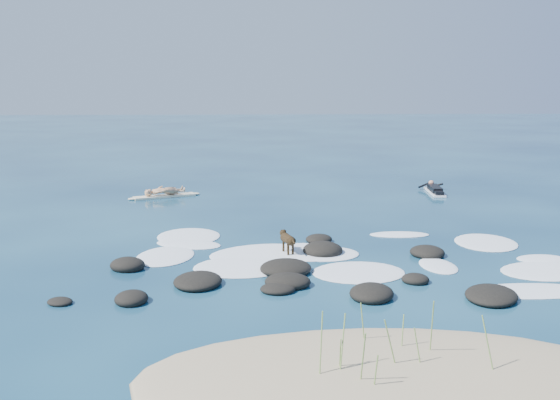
{
  "coord_description": "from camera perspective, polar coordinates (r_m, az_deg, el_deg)",
  "views": [
    {
      "loc": [
        -2.34,
        -18.32,
        5.18
      ],
      "look_at": [
        -1.31,
        4.0,
        0.9
      ],
      "focal_mm": 40.0,
      "sensor_mm": 36.0,
      "label": 1
    }
  ],
  "objects": [
    {
      "name": "dune_grass",
      "position": [
        11.35,
        9.68,
        -12.96
      ],
      "size": [
        3.08,
        2.06,
        1.24
      ],
      "color": "#7DA44F",
      "rests_on": "ground"
    },
    {
      "name": "standing_surfer_rig",
      "position": [
        28.53,
        -10.55,
        1.72
      ],
      "size": [
        3.18,
        1.61,
        1.9
      ],
      "rotation": [
        0.0,
        0.0,
        0.4
      ],
      "color": "#F2E8C1",
      "rests_on": "ground"
    },
    {
      "name": "dog",
      "position": [
        18.86,
        0.68,
        -3.59
      ],
      "size": [
        0.51,
        1.1,
        0.72
      ],
      "rotation": [
        0.0,
        0.0,
        1.89
      ],
      "color": "black",
      "rests_on": "ground"
    },
    {
      "name": "sand_dune",
      "position": [
        11.61,
        9.66,
        -15.83
      ],
      "size": [
        9.0,
        4.4,
        0.6
      ],
      "primitive_type": "ellipsoid",
      "color": "#9E8966",
      "rests_on": "ground"
    },
    {
      "name": "breaking_foam",
      "position": [
        18.77,
        4.8,
        -5.18
      ],
      "size": [
        13.23,
        7.95,
        0.12
      ],
      "color": "white",
      "rests_on": "ground"
    },
    {
      "name": "reef_rocks",
      "position": [
        16.98,
        6.41,
        -6.64
      ],
      "size": [
        14.76,
        7.33,
        0.49
      ],
      "color": "black",
      "rests_on": "ground"
    },
    {
      "name": "paddling_surfer_rig",
      "position": [
        30.09,
        13.95,
        0.92
      ],
      "size": [
        1.21,
        2.72,
        0.47
      ],
      "rotation": [
        0.0,
        0.0,
        1.49
      ],
      "color": "white",
      "rests_on": "ground"
    },
    {
      "name": "ground",
      "position": [
        19.18,
        4.49,
        -4.86
      ],
      "size": [
        160.0,
        160.0,
        0.0
      ],
      "primitive_type": "plane",
      "color": "#0A2642",
      "rests_on": "ground"
    }
  ]
}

